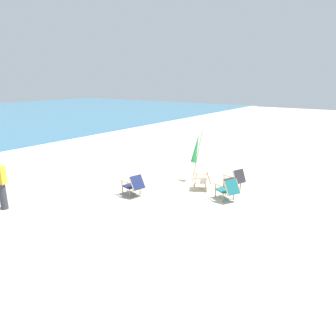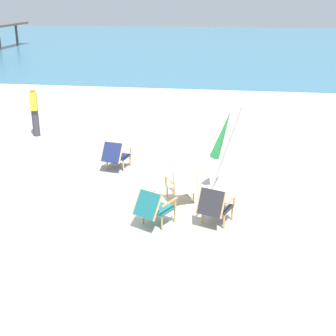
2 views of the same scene
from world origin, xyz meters
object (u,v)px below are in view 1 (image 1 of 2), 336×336
(beach_chair_back_right, at_px, (134,184))
(person_near_chairs, at_px, (1,184))
(beach_chair_back_left, at_px, (204,179))
(beach_chair_mid_center, at_px, (235,178))
(umbrella_furled_green, at_px, (196,149))
(beach_chair_front_right, at_px, (228,189))

(beach_chair_back_right, relative_size, person_near_chairs, 0.53)
(beach_chair_back_left, distance_m, beach_chair_mid_center, 1.20)
(beach_chair_mid_center, distance_m, umbrella_furled_green, 1.99)
(beach_chair_front_right, distance_m, umbrella_furled_green, 2.52)
(beach_chair_back_left, relative_size, beach_chair_mid_center, 0.98)
(umbrella_furled_green, bearing_deg, beach_chair_back_right, 161.29)
(beach_chair_back_left, distance_m, beach_chair_front_right, 1.25)
(beach_chair_front_right, xyz_separation_m, beach_chair_mid_center, (1.18, 0.23, 0.01))
(beach_chair_front_right, bearing_deg, beach_chair_back_right, 117.45)
(beach_chair_front_right, relative_size, beach_chair_mid_center, 1.09)
(beach_chair_back_right, distance_m, beach_chair_mid_center, 3.83)
(beach_chair_back_left, height_order, beach_chair_front_right, beach_chair_back_left)
(beach_chair_back_left, height_order, person_near_chairs, person_near_chairs)
(person_near_chairs, bearing_deg, beach_chair_front_right, -49.05)
(beach_chair_back_right, distance_m, umbrella_furled_green, 3.05)
(beach_chair_back_right, relative_size, beach_chair_mid_center, 1.00)
(beach_chair_back_left, bearing_deg, beach_chair_front_right, -110.34)
(beach_chair_front_right, bearing_deg, umbrella_furled_green, 58.42)
(beach_chair_back_left, relative_size, beach_chair_back_right, 0.98)
(beach_chair_front_right, relative_size, umbrella_furled_green, 0.46)
(beach_chair_front_right, distance_m, person_near_chairs, 7.38)
(beach_chair_back_left, bearing_deg, beach_chair_back_right, 137.99)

